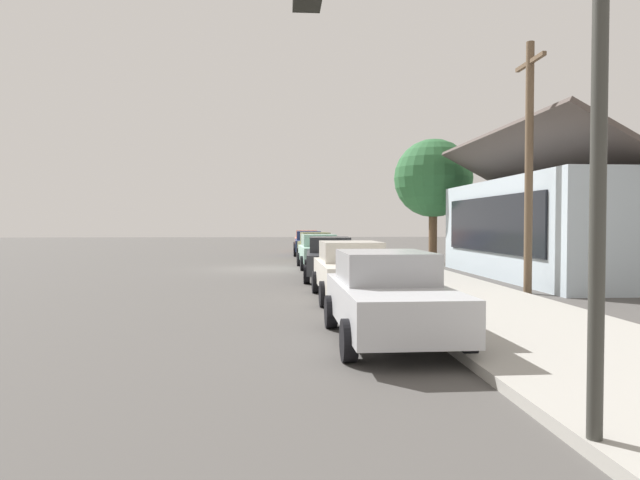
# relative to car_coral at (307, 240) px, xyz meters

# --- Properties ---
(ground_plane) EXTENTS (120.00, 120.00, 0.00)m
(ground_plane) POSITION_rel_car_coral_xyz_m (16.36, -2.80, -0.81)
(ground_plane) COLOR #4C4947
(sidewalk_curb) EXTENTS (60.00, 4.20, 0.16)m
(sidewalk_curb) POSITION_rel_car_coral_xyz_m (16.36, 2.80, -0.73)
(sidewalk_curb) COLOR #A3A099
(sidewalk_curb) RESTS_ON ground
(car_coral) EXTENTS (4.67, 2.07, 1.59)m
(car_coral) POSITION_rel_car_coral_xyz_m (0.00, 0.00, 0.00)
(car_coral) COLOR #EA8C75
(car_coral) RESTS_ON ground
(car_navy) EXTENTS (4.94, 2.10, 1.59)m
(car_navy) POSITION_rel_car_coral_xyz_m (5.34, -0.11, 0.00)
(car_navy) COLOR navy
(car_navy) RESTS_ON ground
(car_olive) EXTENTS (4.54, 2.13, 1.59)m
(car_olive) POSITION_rel_car_coral_xyz_m (10.50, 0.01, -0.00)
(car_olive) COLOR olive
(car_olive) RESTS_ON ground
(car_seafoam) EXTENTS (4.45, 2.04, 1.59)m
(car_seafoam) POSITION_rel_car_coral_xyz_m (16.01, -0.18, -0.00)
(car_seafoam) COLOR #9ED1BC
(car_seafoam) RESTS_ON ground
(car_charcoal) EXTENTS (4.87, 2.14, 1.59)m
(car_charcoal) POSITION_rel_car_coral_xyz_m (21.27, -0.15, 0.00)
(car_charcoal) COLOR #2D3035
(car_charcoal) RESTS_ON ground
(car_ivory) EXTENTS (4.57, 2.09, 1.59)m
(car_ivory) POSITION_rel_car_coral_xyz_m (26.72, -0.02, 0.00)
(car_ivory) COLOR silver
(car_ivory) RESTS_ON ground
(car_silver) EXTENTS (4.43, 2.06, 1.59)m
(car_silver) POSITION_rel_car_coral_xyz_m (32.29, -0.09, -0.00)
(car_silver) COLOR silver
(car_silver) RESTS_ON ground
(storefront_building) EXTENTS (11.97, 6.68, 5.60)m
(storefront_building) POSITION_rel_car_coral_xyz_m (21.45, 9.18, 1.21)
(storefront_building) COLOR #ADBCC6
(storefront_building) RESTS_ON ground
(shade_tree) EXTENTS (4.11, 4.11, 6.55)m
(shade_tree) POSITION_rel_car_coral_xyz_m (13.41, 6.04, 3.65)
(shade_tree) COLOR brown
(shade_tree) RESTS_ON ground
(traffic_light_main) EXTENTS (0.37, 2.79, 5.20)m
(traffic_light_main) POSITION_rel_car_coral_xyz_m (37.32, -0.26, 2.68)
(traffic_light_main) COLOR #383833
(traffic_light_main) RESTS_ON ground
(utility_pole_wooden) EXTENTS (1.80, 0.24, 7.50)m
(utility_pole_wooden) POSITION_rel_car_coral_xyz_m (26.01, 5.40, 3.11)
(utility_pole_wooden) COLOR brown
(utility_pole_wooden) RESTS_ON ground
(fire_hydrant_red) EXTENTS (0.22, 0.22, 0.71)m
(fire_hydrant_red) POSITION_rel_car_coral_xyz_m (21.00, 1.40, -0.32)
(fire_hydrant_red) COLOR red
(fire_hydrant_red) RESTS_ON sidewalk_curb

